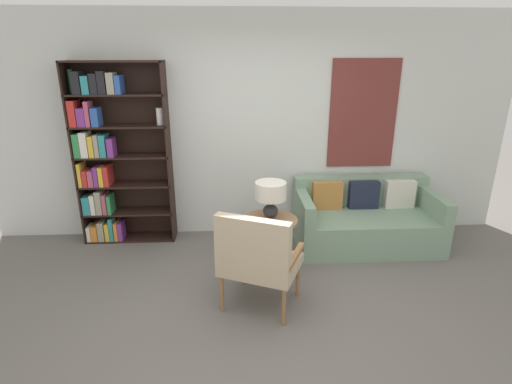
% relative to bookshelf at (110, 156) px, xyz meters
% --- Properties ---
extents(ground_plane, '(14.00, 14.00, 0.00)m').
position_rel_bookshelf_xyz_m(ground_plane, '(1.67, -1.84, -1.07)').
color(ground_plane, '#66605B').
extents(wall_back, '(6.40, 0.08, 2.70)m').
position_rel_bookshelf_xyz_m(wall_back, '(1.70, 0.18, 0.28)').
color(wall_back, silver).
rests_on(wall_back, ground_plane).
extents(bookshelf, '(1.09, 0.30, 2.14)m').
position_rel_bookshelf_xyz_m(bookshelf, '(0.00, 0.00, 0.00)').
color(bookshelf, black).
rests_on(bookshelf, ground_plane).
extents(armchair, '(0.82, 0.77, 0.95)m').
position_rel_bookshelf_xyz_m(armchair, '(1.65, -1.57, -0.52)').
color(armchair, olive).
rests_on(armchair, ground_plane).
extents(couch, '(1.66, 0.89, 0.77)m').
position_rel_bookshelf_xyz_m(couch, '(3.03, -0.28, -0.77)').
color(couch, gray).
rests_on(couch, ground_plane).
extents(side_table, '(0.59, 0.59, 0.58)m').
position_rel_bookshelf_xyz_m(side_table, '(1.82, -0.84, -0.55)').
color(side_table, '#99704C').
rests_on(side_table, ground_plane).
extents(table_lamp, '(0.32, 0.32, 0.39)m').
position_rel_bookshelf_xyz_m(table_lamp, '(1.83, -0.78, -0.23)').
color(table_lamp, '#2D2D33').
rests_on(table_lamp, side_table).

